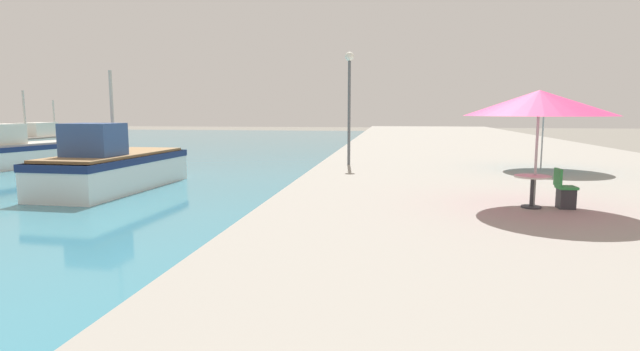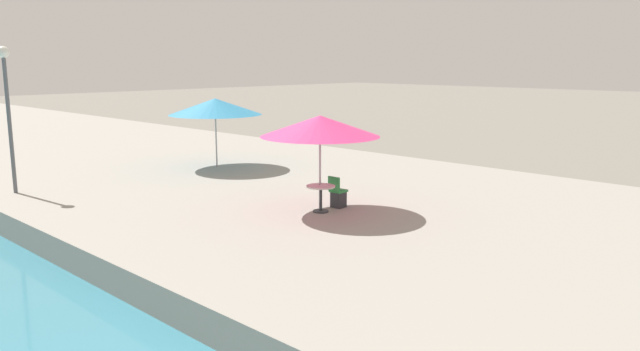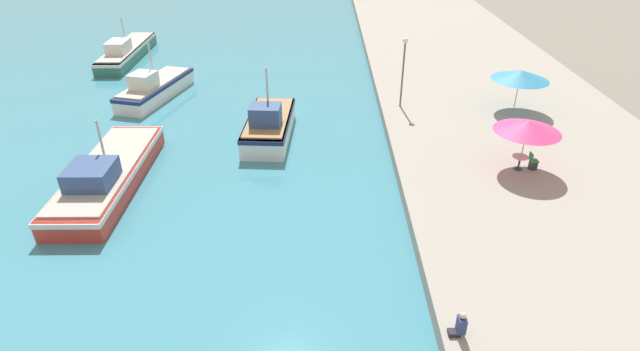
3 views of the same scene
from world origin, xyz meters
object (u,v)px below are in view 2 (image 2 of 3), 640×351
at_px(cafe_chair_left, 338,196).
at_px(lamppost, 7,95).
at_px(cafe_table, 321,193).
at_px(cafe_umbrella_pink, 320,126).
at_px(cafe_umbrella_white, 215,107).

distance_m(cafe_chair_left, lamppost, 10.71).
relative_size(cafe_table, cafe_chair_left, 0.88).
bearing_deg(cafe_table, cafe_chair_left, 1.99).
relative_size(cafe_umbrella_pink, cafe_table, 4.11).
height_order(cafe_table, lamppost, lamppost).
relative_size(cafe_umbrella_pink, cafe_umbrella_white, 0.92).
bearing_deg(lamppost, cafe_chair_left, -56.81).
bearing_deg(cafe_table, lamppost, 119.64).
height_order(cafe_chair_left, lamppost, lamppost).
relative_size(cafe_table, lamppost, 0.18).
bearing_deg(cafe_chair_left, cafe_umbrella_white, 165.99).
height_order(cafe_umbrella_pink, cafe_chair_left, cafe_umbrella_pink).
bearing_deg(cafe_table, cafe_umbrella_pink, 53.34).
bearing_deg(cafe_chair_left, cafe_table, -90.00).
distance_m(cafe_umbrella_pink, lamppost, 9.97).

